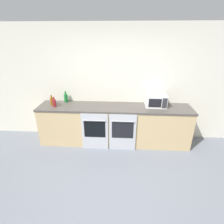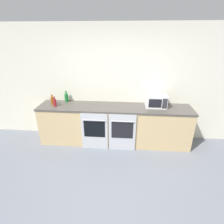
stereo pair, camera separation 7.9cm
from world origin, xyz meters
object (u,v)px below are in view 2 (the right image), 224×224
Objects in this scene: oven_left at (95,131)px; bottle_green at (66,97)px; oven_right at (122,132)px; bottle_red at (55,102)px; bottle_amber at (52,101)px; microwave at (156,101)px.

bottle_green is at bearing 143.63° from oven_left.
oven_left is 3.30× the size of bottle_green.
bottle_red is at bearing 171.05° from oven_right.
bottle_amber is 1.03× the size of bottle_red.
bottle_green is (-1.34, 0.55, 0.56)m from oven_right.
bottle_amber is at bearing 133.41° from bottle_red.
bottle_amber is at bearing -139.72° from bottle_green.
bottle_red is (-2.21, -0.18, -0.05)m from microwave.
bottle_green is at bearing 40.28° from bottle_amber.
bottle_red is at bearing -175.46° from microwave.
microwave is at bearing 17.53° from oven_left.
bottle_green is (0.25, 0.21, 0.01)m from bottle_amber.
bottle_green is (0.16, 0.31, 0.01)m from bottle_red.
microwave is at bearing 30.17° from oven_right.
microwave is at bearing 4.54° from bottle_red.
oven_left is 0.60m from oven_right.
bottle_amber is 0.13m from bottle_red.
bottle_green is at bearing 157.75° from oven_right.
microwave is 2.22m from bottle_red.
microwave is 1.91× the size of bottle_amber.
oven_left is at bearing 180.00° from oven_right.
bottle_red is at bearing -46.59° from bottle_amber.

